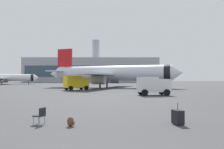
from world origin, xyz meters
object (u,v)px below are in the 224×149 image
at_px(airplane_taxiing, 4,78).
at_px(service_truck, 76,82).
at_px(cargo_van, 153,85).
at_px(airplane_at_gate, 110,73).
at_px(safety_cone_near, 163,86).
at_px(fuel_truck, 149,81).
at_px(rolling_suitcase, 178,117).
at_px(gate_chair, 40,115).
at_px(safety_cone_mid, 145,90).
at_px(traveller_backpack, 71,122).

xyz_separation_m(airplane_taxiing, service_truck, (34.82, -40.75, -1.08)).
relative_size(service_truck, cargo_van, 1.14).
bearing_deg(airplane_at_gate, safety_cone_near, 15.87).
height_order(fuel_truck, safety_cone_near, fuel_truck).
height_order(airplane_taxiing, rolling_suitcase, airplane_taxiing).
distance_m(airplane_taxiing, gate_chair, 83.21).
relative_size(airplane_at_gate, gate_chair, 40.27).
relative_size(service_truck, fuel_truck, 0.81).
height_order(airplane_taxiing, gate_chair, airplane_taxiing).
bearing_deg(safety_cone_mid, cargo_van, -91.67).
height_order(service_truck, gate_chair, service_truck).
xyz_separation_m(safety_cone_near, traveller_backpack, (-16.27, -48.06, -0.17)).
relative_size(safety_cone_mid, rolling_suitcase, 0.54).
xyz_separation_m(cargo_van, rolling_suitcase, (-2.55, -19.06, -1.06)).
relative_size(service_truck, gate_chair, 6.07).
relative_size(safety_cone_near, rolling_suitcase, 0.74).
relative_size(airplane_at_gate, safety_cone_mid, 58.66).
xyz_separation_m(safety_cone_mid, rolling_suitcase, (-2.79, -27.32, 0.10)).
height_order(traveller_backpack, gate_chair, gate_chair).
distance_m(airplane_at_gate, safety_cone_mid, 17.76).
bearing_deg(cargo_van, safety_cone_mid, 88.33).
bearing_deg(safety_cone_mid, gate_chair, -109.81).
bearing_deg(gate_chair, cargo_van, 63.24).
xyz_separation_m(cargo_van, safety_cone_near, (8.35, 28.61, -1.05)).
distance_m(safety_cone_near, gate_chair, 50.85).
distance_m(safety_cone_near, traveller_backpack, 50.74).
distance_m(safety_cone_near, rolling_suitcase, 48.90).
bearing_deg(airplane_taxiing, traveller_backpack, -61.76).
relative_size(airplane_taxiing, gate_chair, 30.26).
bearing_deg(airplane_taxiing, cargo_van, -48.92).
bearing_deg(gate_chair, safety_cone_near, 69.37).
bearing_deg(cargo_van, service_truck, 132.66).
xyz_separation_m(service_truck, traveller_backpack, (5.10, -33.58, -1.37)).
height_order(fuel_truck, traveller_backpack, fuel_truck).
height_order(safety_cone_near, safety_cone_mid, safety_cone_near).
bearing_deg(service_truck, fuel_truck, 30.52).
bearing_deg(traveller_backpack, rolling_suitcase, 4.14).
bearing_deg(rolling_suitcase, safety_cone_near, 77.12).
height_order(safety_cone_mid, rolling_suitcase, rolling_suitcase).
bearing_deg(cargo_van, airplane_at_gate, 103.88).
xyz_separation_m(cargo_van, gate_chair, (-9.57, -18.97, -0.95)).
distance_m(airplane_at_gate, airplane_taxiing, 51.66).
bearing_deg(fuel_truck, rolling_suitcase, -98.50).
bearing_deg(airplane_at_gate, service_truck, -123.85).
distance_m(rolling_suitcase, traveller_backpack, 5.39).
bearing_deg(traveller_backpack, airplane_taxiing, 118.24).
bearing_deg(safety_cone_near, safety_cone_mid, -111.72).
height_order(airplane_taxiing, cargo_van, airplane_taxiing).
bearing_deg(traveller_backpack, cargo_van, 67.83).
distance_m(service_truck, safety_cone_mid, 14.57).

